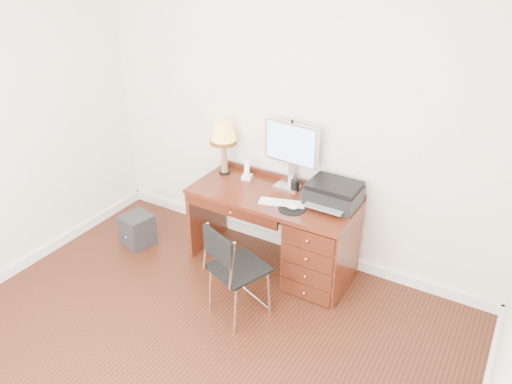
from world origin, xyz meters
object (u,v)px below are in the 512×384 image
Objects in this scene: printer at (334,194)px; equipment_box at (137,230)px; monitor at (291,147)px; phone at (247,174)px; leg_lamp at (223,136)px; chair at (234,265)px; desk at (304,237)px.

printer is 2.04m from equipment_box.
monitor is 1.80m from equipment_box.
phone is 0.58× the size of equipment_box.
printer is at bearing -1.31° from leg_lamp.
leg_lamp is (-0.66, -0.08, 0.00)m from monitor.
equipment_box is (-0.72, -0.53, -0.97)m from leg_lamp.
phone is 0.22× the size of chair.
equipment_box is at bearing -167.02° from desk.
leg_lamp reaches higher than chair.
desk is 1.72m from equipment_box.
desk reaches higher than equipment_box.
printer is 1.39× the size of equipment_box.
monitor is 0.71× the size of chair.
monitor is 1.20m from chair.
phone is 1.28m from equipment_box.
desk is 4.66× the size of equipment_box.
monitor is at bearing 113.22° from chair.
printer is at bearing 28.40° from equipment_box.
phone is at bearing 167.65° from desk.
phone is at bearing 41.96° from equipment_box.
monitor is at bearing 140.35° from desk.
monitor reaches higher than printer.
printer is at bearing -15.17° from phone.
phone reaches higher than equipment_box.
monitor is at bearing 37.17° from equipment_box.
chair reaches higher than desk.
phone reaches higher than chair.
leg_lamp reaches higher than printer.
leg_lamp is 2.80× the size of phone.
leg_lamp is at bearing 179.87° from printer.
printer is (0.47, -0.11, -0.29)m from monitor.
equipment_box is at bearing -175.55° from chair.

